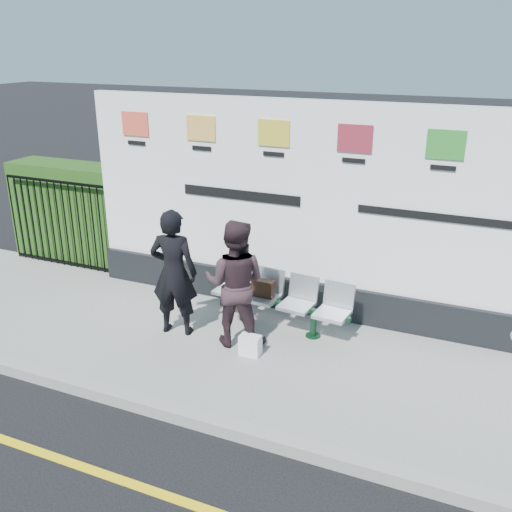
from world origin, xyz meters
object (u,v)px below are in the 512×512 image
at_px(woman_left, 174,273).
at_px(woman_right, 235,283).
at_px(billboard, 351,231).
at_px(bench, 279,314).

height_order(woman_left, woman_right, woman_left).
xyz_separation_m(billboard, woman_right, (-1.14, -1.26, -0.46)).
bearing_deg(bench, woman_right, -116.88).
height_order(billboard, bench, billboard).
relative_size(billboard, woman_right, 4.78).
xyz_separation_m(billboard, woman_left, (-2.00, -1.32, -0.44)).
distance_m(billboard, woman_right, 1.76).
bearing_deg(bench, billboard, 47.20).
relative_size(bench, woman_left, 1.13).
distance_m(bench, woman_right, 0.94).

